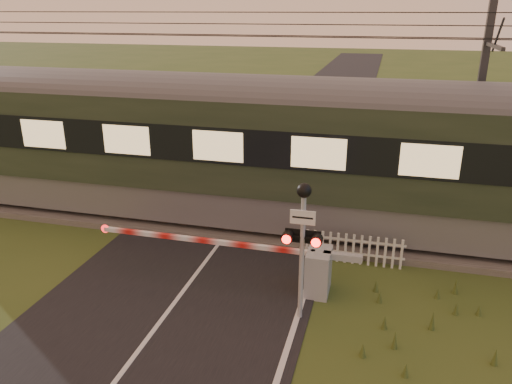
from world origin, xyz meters
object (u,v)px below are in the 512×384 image
(crossing_signal, at_px, (303,228))
(catenary_mast, at_px, (478,108))
(boom_gate, at_px, (306,268))
(picket_fence, at_px, (353,249))

(crossing_signal, bearing_deg, catenary_mast, 59.68)
(boom_gate, relative_size, crossing_signal, 2.14)
(boom_gate, distance_m, picket_fence, 1.90)
(boom_gate, bearing_deg, catenary_mast, 54.57)
(catenary_mast, bearing_deg, picket_fence, -127.05)
(crossing_signal, relative_size, catenary_mast, 0.46)
(boom_gate, bearing_deg, crossing_signal, -86.10)
(crossing_signal, distance_m, picket_fence, 3.33)
(crossing_signal, height_order, picket_fence, crossing_signal)
(picket_fence, height_order, catenary_mast, catenary_mast)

